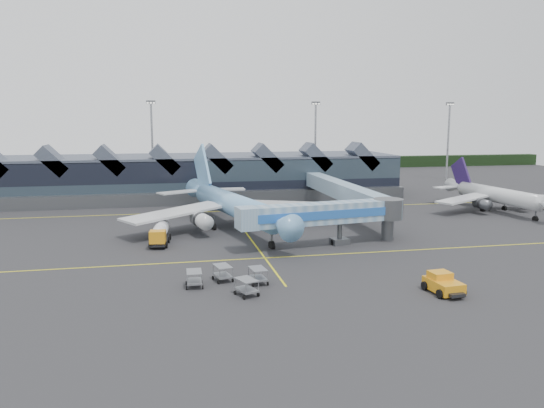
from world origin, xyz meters
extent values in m
plane|color=#262628|center=(0.00, 0.00, 0.00)|extent=(260.00, 260.00, 0.00)
cube|color=yellow|center=(0.00, -8.00, 0.01)|extent=(120.00, 0.25, 0.01)
cube|color=yellow|center=(0.00, 28.00, 0.01)|extent=(120.00, 0.25, 0.01)
cube|color=yellow|center=(0.00, 10.00, 0.01)|extent=(0.25, 60.00, 0.01)
cube|color=black|center=(0.00, 110.00, 2.00)|extent=(260.00, 4.00, 4.00)
cube|color=black|center=(-5.00, 48.00, 4.50)|extent=(90.00, 20.00, 9.00)
cube|color=#464E5D|center=(-5.00, 48.00, 9.20)|extent=(90.00, 20.00, 0.60)
cube|color=#4F5256|center=(-5.00, 37.00, 1.30)|extent=(90.00, 2.50, 2.60)
cube|color=#464E5D|center=(-34.00, 41.00, 9.30)|extent=(6.43, 6.00, 6.43)
cube|color=#464E5D|center=(-23.00, 41.00, 9.30)|extent=(6.43, 6.00, 6.43)
cube|color=#464E5D|center=(-12.00, 41.00, 9.30)|extent=(6.43, 6.00, 6.43)
cube|color=#464E5D|center=(-1.00, 41.00, 9.30)|extent=(6.43, 6.00, 6.43)
cube|color=#464E5D|center=(10.00, 41.00, 9.30)|extent=(6.43, 6.00, 6.43)
cube|color=#464E5D|center=(21.00, 41.00, 9.30)|extent=(6.43, 6.00, 6.43)
cube|color=#464E5D|center=(32.00, 41.00, 9.30)|extent=(6.43, 6.00, 6.43)
cylinder|color=gray|center=(-15.00, 72.00, 11.00)|extent=(0.56, 0.56, 22.00)
cube|color=#4F5256|center=(-15.00, 72.00, 22.00)|extent=(2.40, 0.50, 0.90)
cylinder|color=gray|center=(30.00, 72.00, 11.00)|extent=(0.56, 0.56, 22.00)
cube|color=#4F5256|center=(30.00, 72.00, 22.00)|extent=(2.40, 0.50, 0.90)
cylinder|color=gray|center=(70.00, 70.00, 11.00)|extent=(0.56, 0.56, 22.00)
cube|color=#4F5256|center=(70.00, 70.00, 22.00)|extent=(2.40, 0.50, 0.90)
cylinder|color=#71A5E4|center=(-1.37, 10.46, 3.97)|extent=(10.49, 29.85, 3.68)
cone|color=#71A5E4|center=(2.68, -6.52, 3.97)|extent=(4.76, 5.82, 3.68)
cube|color=black|center=(2.83, -7.14, 4.74)|extent=(1.44, 0.65, 0.48)
cone|color=#71A5E4|center=(-5.62, 28.27, 4.24)|extent=(5.16, 7.48, 3.68)
cube|color=silver|center=(-10.81, 9.48, 3.32)|extent=(17.15, 13.44, 1.21)
cube|color=silver|center=(7.49, 13.85, 3.32)|extent=(17.11, 6.85, 1.21)
cylinder|color=silver|center=(-6.98, 6.93, 2.40)|extent=(3.40, 5.50, 2.28)
cylinder|color=silver|center=(5.22, 9.84, 2.40)|extent=(3.40, 5.50, 2.28)
cube|color=#71A5E4|center=(-5.23, 26.61, 8.08)|extent=(2.61, 9.26, 10.13)
cube|color=silver|center=(-9.73, 25.98, 4.24)|extent=(8.18, 6.17, 0.24)
cube|color=silver|center=(-0.92, 28.08, 4.24)|extent=(7.69, 3.06, 0.24)
cylinder|color=#4F5256|center=(1.89, -3.21, 1.06)|extent=(0.27, 0.27, 2.13)
cylinder|color=#4F5256|center=(-4.71, 10.98, 1.06)|extent=(0.27, 0.27, 2.13)
cylinder|color=#4F5256|center=(1.37, 12.43, 1.06)|extent=(0.27, 0.27, 2.13)
cylinder|color=black|center=(1.89, -3.21, 0.38)|extent=(0.74, 1.43, 1.36)
cylinder|color=silver|center=(50.36, 16.82, 3.19)|extent=(4.84, 20.90, 2.96)
cone|color=silver|center=(49.20, 29.49, 3.41)|extent=(3.38, 4.99, 2.96)
cube|color=silver|center=(43.37, 17.13, 2.67)|extent=(12.83, 8.39, 0.99)
cube|color=silver|center=(57.17, 18.40, 2.67)|extent=(12.86, 6.47, 0.99)
cylinder|color=#4F5256|center=(45.89, 14.93, 1.94)|extent=(2.15, 3.70, 1.83)
cylinder|color=#4F5256|center=(55.09, 15.77, 1.94)|extent=(2.15, 3.70, 1.83)
cube|color=#2B194D|center=(49.30, 28.31, 6.15)|extent=(1.05, 6.66, 7.21)
cube|color=silver|center=(45.96, 28.30, 3.41)|extent=(6.01, 3.81, 0.25)
cube|color=silver|center=(52.60, 28.91, 3.41)|extent=(5.89, 2.91, 0.25)
cylinder|color=#4F5256|center=(51.25, 7.10, 0.86)|extent=(0.28, 0.28, 1.71)
cylinder|color=#4F5256|center=(47.77, 17.48, 0.86)|extent=(0.28, 0.28, 1.71)
cylinder|color=#4F5256|center=(52.78, 17.93, 0.86)|extent=(0.28, 0.28, 1.71)
cylinder|color=black|center=(51.25, 7.10, 0.31)|extent=(0.54, 1.13, 1.10)
cube|color=#6A90B1|center=(8.91, -3.23, 4.68)|extent=(19.90, 5.86, 2.85)
cube|color=#235BB2|center=(9.14, -4.74, 4.68)|extent=(19.48, 3.06, 1.18)
cube|color=#6A90B1|center=(-1.80, -4.85, 4.68)|extent=(3.00, 3.50, 2.95)
cylinder|color=#4F5256|center=(11.83, -2.79, 2.34)|extent=(0.69, 0.69, 4.68)
cube|color=#4F5256|center=(11.83, -2.79, 0.44)|extent=(2.63, 2.30, 0.89)
cylinder|color=black|center=(10.85, -2.94, 0.34)|extent=(0.52, 0.93, 0.89)
cylinder|color=black|center=(12.80, -2.64, 0.34)|extent=(0.52, 0.93, 0.89)
cylinder|color=#4F5256|center=(19.61, -1.61, 4.68)|extent=(4.33, 4.33, 2.95)
cylinder|color=#4F5256|center=(19.61, -1.61, 2.34)|extent=(1.77, 1.77, 4.68)
cube|color=black|center=(-13.15, 2.73, 0.66)|extent=(2.95, 8.13, 0.44)
cube|color=orange|center=(-13.47, -0.26, 1.59)|extent=(2.31, 2.16, 1.94)
cube|color=black|center=(-13.55, -0.96, 2.03)|extent=(1.95, 0.34, 0.88)
cylinder|color=silver|center=(-13.04, 3.78, 1.85)|extent=(2.56, 5.31, 2.03)
sphere|color=silver|center=(-12.77, 6.32, 1.85)|extent=(1.94, 1.94, 1.94)
sphere|color=silver|center=(-13.31, 1.23, 1.85)|extent=(1.94, 1.94, 1.94)
cylinder|color=black|center=(-14.53, 0.21, 0.44)|extent=(0.40, 0.91, 0.88)
cylinder|color=black|center=(-12.34, -0.03, 0.44)|extent=(0.40, 0.91, 0.88)
cylinder|color=black|center=(-14.20, 3.28, 0.44)|extent=(0.40, 0.91, 0.88)
cylinder|color=black|center=(-12.01, 3.05, 0.44)|extent=(0.40, 0.91, 0.88)
cylinder|color=black|center=(-13.97, 5.48, 0.44)|extent=(0.40, 0.91, 0.88)
cylinder|color=black|center=(-11.77, 5.24, 0.44)|extent=(0.40, 0.91, 0.88)
cube|color=orange|center=(15.33, -25.26, 0.80)|extent=(2.84, 4.32, 1.15)
cube|color=orange|center=(15.28, -24.58, 1.66)|extent=(2.20, 1.99, 0.80)
cube|color=black|center=(15.51, -27.43, 0.52)|extent=(1.67, 1.04, 0.34)
cylinder|color=black|center=(14.13, -26.74, 0.46)|extent=(0.42, 0.94, 0.92)
cylinder|color=black|center=(16.76, -26.53, 0.46)|extent=(0.42, 0.94, 0.92)
cylinder|color=black|center=(13.91, -24.00, 0.46)|extent=(0.42, 0.94, 0.92)
cylinder|color=black|center=(16.54, -23.79, 0.46)|extent=(0.42, 0.94, 0.92)
cube|color=gray|center=(-6.39, -16.55, 0.62)|extent=(2.08, 2.75, 0.17)
cube|color=gray|center=(-6.39, -16.55, 1.68)|extent=(2.08, 2.75, 0.09)
cylinder|color=black|center=(-5.76, -15.49, 0.20)|extent=(0.22, 0.42, 0.40)
cube|color=gray|center=(-2.77, -18.36, 0.62)|extent=(1.86, 2.64, 0.17)
cube|color=gray|center=(-2.77, -18.36, 1.68)|extent=(1.86, 2.64, 0.09)
cylinder|color=black|center=(-2.05, -17.37, 0.20)|extent=(0.18, 0.42, 0.40)
cube|color=gray|center=(-9.59, -18.08, 0.62)|extent=(1.63, 2.51, 0.17)
cube|color=gray|center=(-9.59, -18.08, 1.68)|extent=(1.63, 2.51, 0.09)
cylinder|color=black|center=(-8.72, -17.20, 0.20)|extent=(0.15, 0.41, 0.40)
cube|color=gray|center=(-4.58, -21.98, 0.62)|extent=(2.36, 2.87, 0.17)
cube|color=gray|center=(-4.58, -21.98, 1.68)|extent=(2.36, 2.87, 0.09)
cylinder|color=black|center=(-4.12, -20.83, 0.20)|extent=(0.27, 0.43, 0.40)
camera|label=1|loc=(-12.49, -72.86, 17.68)|focal=35.00mm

